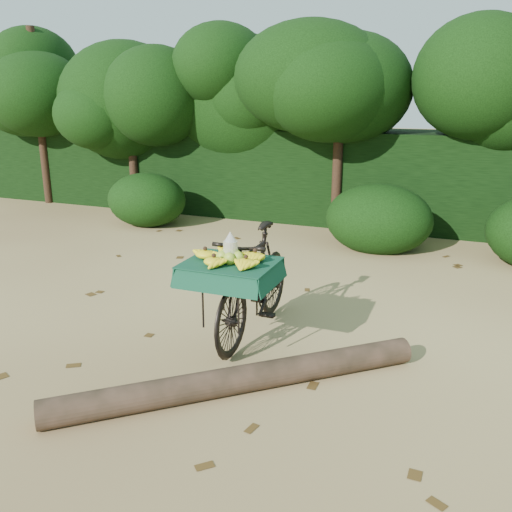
% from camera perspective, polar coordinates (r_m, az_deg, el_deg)
% --- Properties ---
extents(ground, '(80.00, 80.00, 0.00)m').
position_cam_1_polar(ground, '(5.94, -9.97, -8.16)').
color(ground, tan).
rests_on(ground, ground).
extents(vendor_bicycle, '(0.85, 1.94, 1.17)m').
position_cam_1_polar(vendor_bicycle, '(5.64, -0.30, -2.69)').
color(vendor_bicycle, black).
rests_on(vendor_bicycle, ground).
extents(fallen_log, '(2.59, 2.40, 0.24)m').
position_cam_1_polar(fallen_log, '(4.77, -1.60, -12.82)').
color(fallen_log, brown).
rests_on(fallen_log, ground).
extents(hedge_backdrop, '(26.00, 1.80, 1.80)m').
position_cam_1_polar(hedge_backdrop, '(11.32, 7.19, 8.51)').
color(hedge_backdrop, black).
rests_on(hedge_backdrop, ground).
extents(tree_row, '(14.50, 2.00, 4.00)m').
position_cam_1_polar(tree_row, '(10.66, 2.74, 14.07)').
color(tree_row, black).
rests_on(tree_row, ground).
extents(bush_clumps, '(8.80, 1.70, 0.90)m').
position_cam_1_polar(bush_clumps, '(9.37, 6.73, 4.07)').
color(bush_clumps, black).
rests_on(bush_clumps, ground).
extents(leaf_litter, '(7.00, 7.30, 0.01)m').
position_cam_1_polar(leaf_litter, '(6.45, -6.89, -5.94)').
color(leaf_litter, '#4A3213').
rests_on(leaf_litter, ground).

